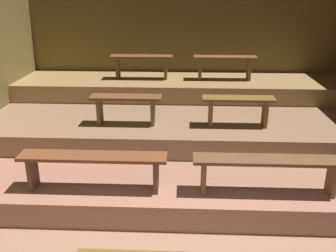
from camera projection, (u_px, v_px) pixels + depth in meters
The scene contains 11 objects.
ground at pixel (180, 180), 5.08m from camera, with size 6.60×6.21×0.08m, color #926651.
wall_back at pixel (183, 58), 7.23m from camera, with size 6.60×0.06×2.28m, color brown.
platform_lower at pixel (181, 146), 5.71m from camera, with size 5.80×3.92×0.30m, color #9C6753.
platform_middle at pixel (182, 116), 6.13m from camera, with size 5.80×2.80×0.30m, color #8B684B.
platform_upper at pixel (183, 87), 6.74m from camera, with size 5.80×1.29×0.30m, color olive.
bench_lower_left at pixel (93, 162), 4.10m from camera, with size 1.62×0.27×0.41m.
bench_lower_right at pixel (268, 166), 4.01m from camera, with size 1.62×0.27×0.41m.
bench_middle_left at pixel (126, 104), 5.24m from camera, with size 0.99×0.27×0.41m.
bench_middle_right at pixel (238, 105), 5.18m from camera, with size 0.99×0.27×0.41m.
bench_upper_left at pixel (142, 62), 6.62m from camera, with size 1.10×0.27×0.41m.
bench_upper_right at pixel (225, 62), 6.55m from camera, with size 1.10×0.27×0.41m.
Camera 1 is at (0.04, -1.81, 2.41)m, focal length 39.99 mm.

